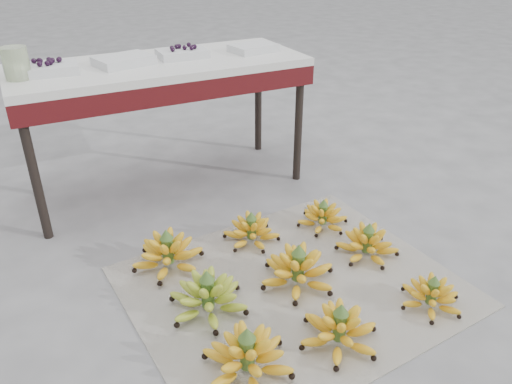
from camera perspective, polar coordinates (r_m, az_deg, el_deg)
name	(u,v)px	position (r m, az deg, el deg)	size (l,w,h in m)	color
ground	(281,277)	(2.11, 2.85, -9.67)	(60.00, 60.00, 0.00)	slate
newspaper_mat	(293,286)	(2.06, 4.22, -10.71)	(1.25, 1.05, 0.01)	white
bunch_front_left	(247,357)	(1.69, -1.01, -18.30)	(0.36, 0.36, 0.18)	yellow
bunch_front_center	(339,330)	(1.80, 9.50, -15.26)	(0.33, 0.33, 0.17)	yellow
bunch_front_right	(431,296)	(2.04, 19.41, -11.10)	(0.29, 0.29, 0.14)	yellow
bunch_mid_left	(208,297)	(1.91, -5.52, -11.83)	(0.36, 0.36, 0.18)	#8EA82E
bunch_mid_center	(298,270)	(2.03, 4.82, -8.89)	(0.40, 0.40, 0.19)	yellow
bunch_mid_right	(367,244)	(2.25, 12.60, -5.81)	(0.29, 0.29, 0.16)	yellow
bunch_back_left	(168,254)	(2.15, -10.02, -6.96)	(0.37, 0.37, 0.18)	yellow
bunch_back_center	(251,231)	(2.29, -0.53, -4.48)	(0.29, 0.29, 0.16)	yellow
bunch_back_right	(323,217)	(2.42, 7.64, -2.84)	(0.32, 0.32, 0.15)	yellow
vendor_table	(161,77)	(2.62, -10.83, 12.77)	(1.45, 0.58, 0.70)	black
tray_far_left	(49,68)	(2.51, -22.58, 12.93)	(0.27, 0.20, 0.06)	silver
tray_left	(124,61)	(2.56, -14.87, 14.32)	(0.30, 0.24, 0.04)	silver
tray_right	(182,53)	(2.66, -8.41, 15.46)	(0.25, 0.18, 0.06)	silver
tray_far_right	(254,48)	(2.76, -0.29, 16.15)	(0.26, 0.20, 0.04)	silver
glass_jar	(16,63)	(2.46, -25.74, 13.12)	(0.11, 0.11, 0.14)	#DAEDBD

